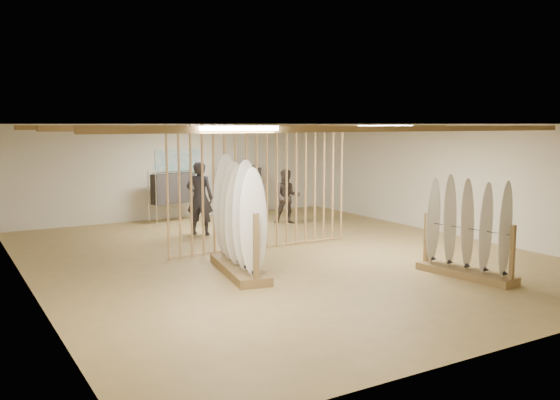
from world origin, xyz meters
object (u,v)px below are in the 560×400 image
clothing_rack_b (239,183)px  shopper_b (287,193)px  rack_left (239,235)px  shopper_a (200,193)px  clothing_rack_a (173,188)px  rack_right (467,244)px

clothing_rack_b → shopper_b: shopper_b is taller
rack_left → shopper_a: rack_left is taller
rack_left → shopper_b: (3.68, 4.33, 0.13)m
shopper_b → shopper_a: bearing=-144.8°
shopper_a → shopper_b: shopper_a is taller
clothing_rack_a → shopper_a: (-0.12, -2.20, 0.09)m
shopper_a → clothing_rack_b: bearing=-96.6°
rack_left → clothing_rack_b: rack_left is taller
clothing_rack_a → shopper_b: shopper_b is taller
clothing_rack_a → clothing_rack_b: (2.15, 0.10, 0.05)m
rack_left → shopper_a: size_ratio=1.10×
clothing_rack_b → shopper_a: shopper_a is taller
rack_left → clothing_rack_a: bearing=91.5°
rack_left → clothing_rack_b: bearing=74.2°
rack_right → shopper_b: (0.20, 6.69, 0.25)m
shopper_a → shopper_b: bearing=-135.4°
clothing_rack_b → shopper_b: (0.51, -1.98, -0.15)m
rack_right → clothing_rack_b: rack_right is taller
rack_right → shopper_a: (-2.58, 6.37, 0.45)m
shopper_b → rack_left: bearing=-101.7°
rack_right → clothing_rack_a: 8.92m
rack_left → shopper_b: 5.69m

